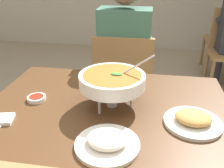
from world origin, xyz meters
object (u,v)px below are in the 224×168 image
object	(u,v)px
chair_diner_main	(124,84)
curry_bowl	(112,81)
rice_plate	(107,142)
appetizer_plate	(193,120)
diner_main	(125,53)
sauce_dish	(37,98)
dining_table_main	(107,128)

from	to	relation	value
chair_diner_main	curry_bowl	xyz separation A→B (m)	(0.02, -0.69, 0.35)
chair_diner_main	rice_plate	bearing A→B (deg)	-87.15
chair_diner_main	appetizer_plate	xyz separation A→B (m)	(0.38, -0.78, 0.24)
diner_main	sauce_dish	xyz separation A→B (m)	(-0.35, -0.73, -0.01)
dining_table_main	chair_diner_main	distance (m)	0.72
curry_bowl	appetizer_plate	bearing A→B (deg)	-14.96
sauce_dish	diner_main	bearing A→B (deg)	64.14
dining_table_main	chair_diner_main	xyz separation A→B (m)	(-0.00, 0.71, -0.11)
dining_table_main	diner_main	distance (m)	0.75
chair_diner_main	diner_main	size ratio (longest dim) A/B	0.69
dining_table_main	appetizer_plate	size ratio (longest dim) A/B	4.80
diner_main	sauce_dish	size ratio (longest dim) A/B	14.56
rice_plate	sauce_dish	distance (m)	0.49
rice_plate	appetizer_plate	world-z (taller)	same
rice_plate	chair_diner_main	bearing A→B (deg)	92.85
chair_diner_main	rice_plate	size ratio (longest dim) A/B	3.75
appetizer_plate	sauce_dish	size ratio (longest dim) A/B	2.67
dining_table_main	diner_main	world-z (taller)	diner_main
chair_diner_main	rice_plate	world-z (taller)	chair_diner_main
diner_main	appetizer_plate	xyz separation A→B (m)	(0.38, -0.81, 0.00)
curry_bowl	chair_diner_main	bearing A→B (deg)	91.73
appetizer_plate	rice_plate	bearing A→B (deg)	-149.52
dining_table_main	sauce_dish	size ratio (longest dim) A/B	12.81
diner_main	dining_table_main	bearing A→B (deg)	-90.00
curry_bowl	diner_main	bearing A→B (deg)	91.65
dining_table_main	rice_plate	xyz separation A→B (m)	(0.05, -0.26, 0.13)
curry_bowl	rice_plate	xyz separation A→B (m)	(0.03, -0.29, -0.11)
rice_plate	appetizer_plate	distance (m)	0.38
curry_bowl	dining_table_main	bearing A→B (deg)	-131.37
dining_table_main	diner_main	bearing A→B (deg)	90.00
diner_main	appetizer_plate	bearing A→B (deg)	-65.21
dining_table_main	appetizer_plate	world-z (taller)	appetizer_plate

